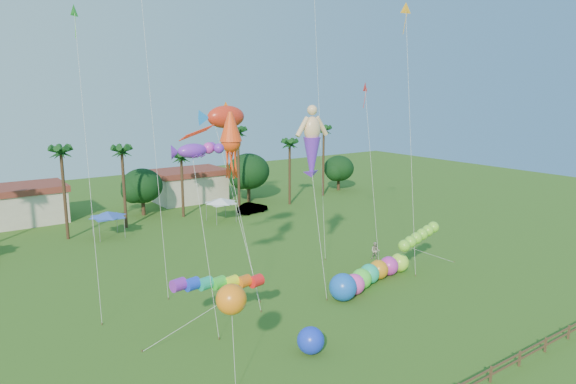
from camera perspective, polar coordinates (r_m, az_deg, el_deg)
ground at (r=34.91m, az=10.04°, el=-17.37°), size 160.00×160.00×0.00m
tree_line at (r=71.15m, az=-13.70°, el=0.97°), size 69.46×8.91×11.00m
buildings_row at (r=75.12m, az=-20.05°, el=-0.63°), size 35.00×7.00×4.00m
tent_row at (r=61.32m, az=-19.23°, el=-2.43°), size 31.00×4.00×0.60m
car_b at (r=70.56m, az=-3.97°, el=-1.76°), size 4.57×2.25×1.44m
spectator_b at (r=52.03m, az=9.68°, el=-6.48°), size 1.05×1.10×1.80m
caterpillar_inflatable at (r=45.19m, az=8.88°, el=-9.18°), size 10.94×4.18×2.23m
blue_ball at (r=34.22m, az=2.53°, el=-16.15°), size 1.76×1.76×1.76m
rainbow_tube at (r=36.55m, az=-5.75°, el=-10.33°), size 9.95×1.25×3.65m
green_worm at (r=47.30m, az=12.79°, el=-5.84°), size 10.05×3.29×3.58m
orange_ball_kite at (r=28.59m, az=-6.32°, el=-11.77°), size 1.78×1.78×6.33m
merman_kite at (r=43.05m, az=2.67°, el=5.06°), size 2.70×4.85×14.89m
fish_kite at (r=43.90m, az=-6.91°, el=8.27°), size 5.27×7.13×15.46m
squid_kite at (r=39.97m, az=-6.36°, el=5.48°), size 2.28×5.01×15.11m
lobster_kite at (r=35.42m, az=-10.56°, el=4.51°), size 4.12×4.66×13.30m
delta_kite_red at (r=52.76m, az=8.60°, el=11.04°), size 2.06×4.46×17.39m
delta_kite_yellow at (r=49.18m, az=12.98°, el=18.67°), size 1.78×3.85×24.25m
delta_kite_green at (r=41.48m, az=-22.59°, el=17.20°), size 1.36×4.84×22.64m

